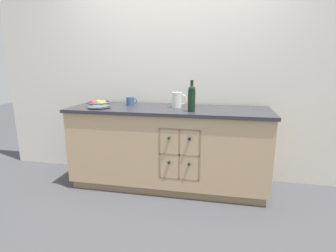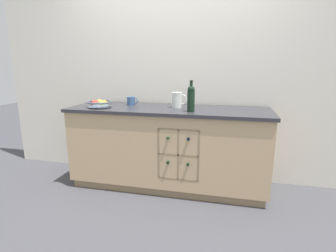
{
  "view_description": "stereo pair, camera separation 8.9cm",
  "coord_description": "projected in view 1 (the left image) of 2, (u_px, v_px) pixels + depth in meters",
  "views": [
    {
      "loc": [
        0.56,
        -2.75,
        1.37
      ],
      "look_at": [
        0.0,
        0.0,
        0.71
      ],
      "focal_mm": 28.0,
      "sensor_mm": 36.0,
      "label": 1
    },
    {
      "loc": [
        0.65,
        -2.73,
        1.37
      ],
      "look_at": [
        0.0,
        0.0,
        0.71
      ],
      "focal_mm": 28.0,
      "sensor_mm": 36.0,
      "label": 2
    }
  ],
  "objects": [
    {
      "name": "ground_plane",
      "position": [
        168.0,
        185.0,
        3.05
      ],
      "size": [
        14.0,
        14.0,
        0.0
      ],
      "primitive_type": "plane",
      "color": "#424247"
    },
    {
      "name": "back_wall",
      "position": [
        174.0,
        72.0,
        3.12
      ],
      "size": [
        4.54,
        0.06,
        2.55
      ],
      "primitive_type": "cube",
      "color": "silver",
      "rests_on": "ground_plane"
    },
    {
      "name": "kitchen_island",
      "position": [
        168.0,
        147.0,
        2.94
      ],
      "size": [
        2.18,
        0.67,
        0.91
      ],
      "color": "#8B7354",
      "rests_on": "ground_plane"
    },
    {
      "name": "fruit_bowl",
      "position": [
        99.0,
        104.0,
        2.85
      ],
      "size": [
        0.27,
        0.27,
        0.08
      ],
      "color": "#4C5666",
      "rests_on": "kitchen_island"
    },
    {
      "name": "white_pitcher",
      "position": [
        177.0,
        100.0,
        2.86
      ],
      "size": [
        0.17,
        0.11,
        0.17
      ],
      "color": "silver",
      "rests_on": "kitchen_island"
    },
    {
      "name": "ceramic_mug",
      "position": [
        130.0,
        101.0,
        3.04
      ],
      "size": [
        0.13,
        0.09,
        0.1
      ],
      "color": "#385684",
      "rests_on": "kitchen_island"
    },
    {
      "name": "standing_wine_bottle",
      "position": [
        192.0,
        98.0,
        2.6
      ],
      "size": [
        0.08,
        0.08,
        0.31
      ],
      "color": "black",
      "rests_on": "kitchen_island"
    }
  ]
}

